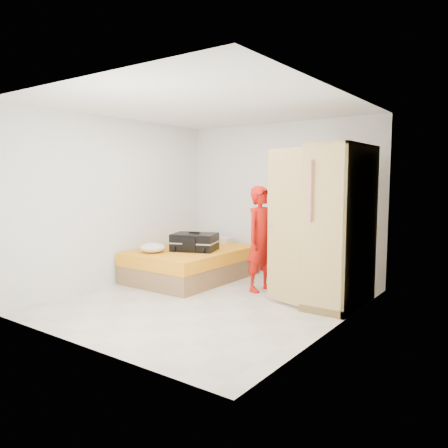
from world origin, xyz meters
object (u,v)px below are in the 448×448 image
Objects in this scene: bed at (191,264)px; wardrobe at (336,230)px; suitcase at (195,242)px; round_cushion at (153,248)px; person at (261,239)px.

wardrobe reaches higher than bed.
suitcase is at bearing -179.06° from wardrobe.
wardrobe is 2.87m from round_cushion.
round_cushion is (-0.41, -0.55, -0.06)m from suitcase.
person reaches higher than suitcase.
person reaches higher than round_cushion.
bed is 5.04× the size of round_cushion.
round_cushion is (-1.61, -0.64, -0.20)m from person.
wardrobe reaches higher than round_cushion.
wardrobe is at bearing -82.03° from person.
round_cushion is (-0.28, -0.62, 0.32)m from bed.
person is at bearing -15.42° from suitcase.
round_cushion is (-2.78, -0.59, -0.42)m from wardrobe.
person is at bearing 0.78° from bed.
wardrobe is at bearing 11.92° from round_cushion.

